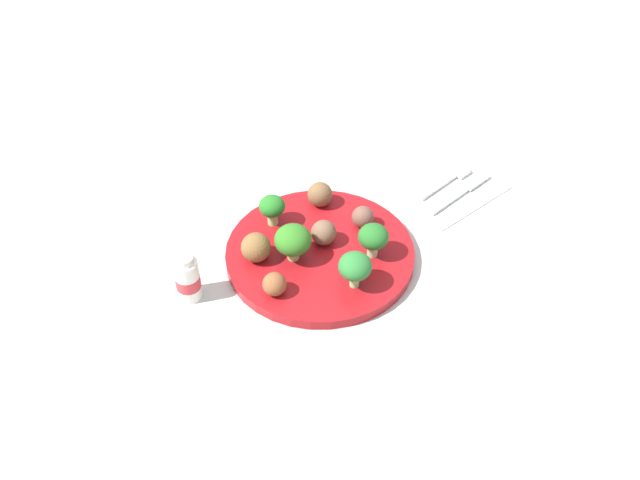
% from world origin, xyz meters
% --- Properties ---
extents(ground_plane, '(4.00, 4.00, 0.00)m').
position_xyz_m(ground_plane, '(0.00, 0.00, 0.00)').
color(ground_plane, '#B2B2AD').
extents(plate, '(0.28, 0.28, 0.02)m').
position_xyz_m(plate, '(0.00, 0.00, 0.01)').
color(plate, maroon).
rests_on(plate, ground_plane).
extents(broccoli_floret_mid_left, '(0.05, 0.05, 0.06)m').
position_xyz_m(broccoli_floret_mid_left, '(-0.04, 0.01, 0.05)').
color(broccoli_floret_mid_left, '#95BB6B').
rests_on(broccoli_floret_mid_left, plate).
extents(broccoli_floret_mid_right, '(0.04, 0.04, 0.05)m').
position_xyz_m(broccoli_floret_mid_right, '(0.05, -0.06, 0.05)').
color(broccoli_floret_mid_right, '#A1C383').
rests_on(broccoli_floret_mid_right, plate).
extents(broccoli_floret_near_rim, '(0.04, 0.04, 0.05)m').
position_xyz_m(broccoli_floret_near_rim, '(-0.02, 0.09, 0.05)').
color(broccoli_floret_near_rim, '#96CD77').
rests_on(broccoli_floret_near_rim, plate).
extents(broccoli_floret_front_left, '(0.05, 0.05, 0.06)m').
position_xyz_m(broccoli_floret_front_left, '(-0.01, -0.09, 0.05)').
color(broccoli_floret_front_left, '#95D07C').
rests_on(broccoli_floret_front_left, plate).
extents(meatball_near_rim, '(0.04, 0.04, 0.04)m').
position_xyz_m(meatball_near_rim, '(-0.08, 0.05, 0.04)').
color(meatball_near_rim, brown).
rests_on(meatball_near_rim, plate).
extents(meatball_far_rim, '(0.03, 0.03, 0.03)m').
position_xyz_m(meatball_far_rim, '(-0.10, -0.03, 0.03)').
color(meatball_far_rim, brown).
rests_on(meatball_far_rim, plate).
extents(meatball_front_left, '(0.04, 0.04, 0.04)m').
position_xyz_m(meatball_front_left, '(0.07, 0.08, 0.04)').
color(meatball_front_left, brown).
rests_on(meatball_front_left, plate).
extents(meatball_back_left, '(0.04, 0.04, 0.04)m').
position_xyz_m(meatball_back_left, '(0.02, 0.01, 0.03)').
color(meatball_back_left, brown).
rests_on(meatball_back_left, plate).
extents(meatball_front_right, '(0.03, 0.03, 0.03)m').
position_xyz_m(meatball_front_right, '(0.08, -0.00, 0.03)').
color(meatball_front_right, brown).
rests_on(meatball_front_right, plate).
extents(napkin, '(0.17, 0.12, 0.01)m').
position_xyz_m(napkin, '(0.27, -0.02, 0.00)').
color(napkin, white).
rests_on(napkin, ground_plane).
extents(fork, '(0.12, 0.03, 0.01)m').
position_xyz_m(fork, '(0.27, 0.00, 0.01)').
color(fork, silver).
rests_on(fork, napkin).
extents(knife, '(0.15, 0.02, 0.01)m').
position_xyz_m(knife, '(0.27, -0.03, 0.01)').
color(knife, silver).
rests_on(knife, napkin).
extents(yogurt_bottle, '(0.03, 0.03, 0.08)m').
position_xyz_m(yogurt_bottle, '(-0.19, 0.06, 0.03)').
color(yogurt_bottle, white).
rests_on(yogurt_bottle, ground_plane).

